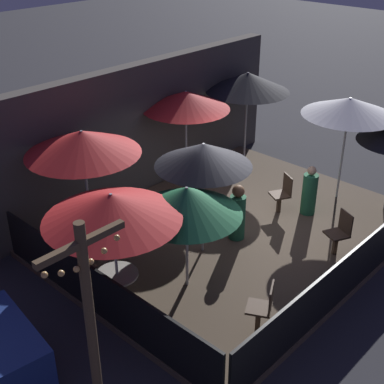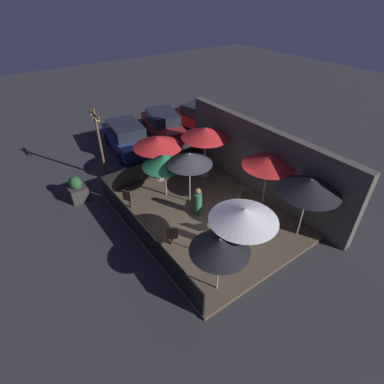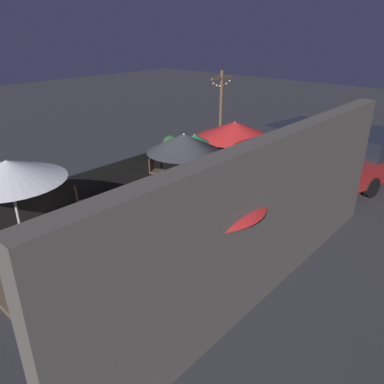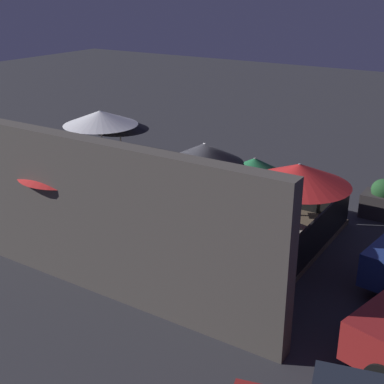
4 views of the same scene
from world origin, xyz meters
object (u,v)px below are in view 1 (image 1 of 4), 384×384
at_px(patio_chair_0, 198,179).
at_px(light_post, 92,338).
at_px(patio_umbrella_3, 186,100).
at_px(patio_umbrella_7, 187,201).
at_px(patio_umbrella_0, 112,207).
at_px(dining_table_1, 90,219).
at_px(patio_chair_2, 282,193).
at_px(dining_table_0, 118,281).
at_px(patio_chair_1, 263,307).
at_px(patron_1, 309,192).
at_px(patio_umbrella_5, 203,155).
at_px(patio_umbrella_1, 82,142).
at_px(patio_umbrella_4, 349,107).
at_px(patio_chair_3, 340,232).
at_px(patron_0, 237,214).
at_px(patio_umbrella_6, 248,82).

relative_size(patio_chair_0, light_post, 0.27).
xyz_separation_m(patio_umbrella_3, patio_umbrella_7, (-3.05, -2.92, -0.39)).
relative_size(patio_umbrella_3, patio_chair_0, 2.57).
height_order(patio_umbrella_0, dining_table_1, patio_umbrella_0).
xyz_separation_m(patio_chair_2, light_post, (-6.62, -1.84, 1.36)).
xyz_separation_m(patio_umbrella_7, dining_table_0, (-1.26, 0.44, -1.22)).
height_order(patio_chair_1, patron_1, patron_1).
bearing_deg(patio_umbrella_5, patio_umbrella_1, 126.33).
xyz_separation_m(patio_umbrella_3, patio_chair_0, (-0.45, -0.80, -1.65)).
distance_m(patio_umbrella_4, dining_table_0, 6.48).
bearing_deg(patio_chair_3, patio_umbrella_0, 0.00).
relative_size(patio_umbrella_0, patio_umbrella_4, 0.91).
xyz_separation_m(patron_0, patron_1, (1.92, -0.53, -0.05)).
bearing_deg(patio_umbrella_5, patio_chair_2, -6.14).
relative_size(patio_umbrella_7, patio_chair_0, 2.18).
bearing_deg(dining_table_0, light_post, -134.06).
xyz_separation_m(patio_umbrella_1, patio_umbrella_4, (5.28, -2.69, 0.02)).
relative_size(patio_umbrella_1, patio_umbrella_7, 1.23).
height_order(patio_chair_2, patron_1, patron_1).
height_order(patio_umbrella_1, patio_chair_2, patio_umbrella_1).
height_order(patio_umbrella_5, light_post, light_post).
xyz_separation_m(patio_umbrella_7, patio_chair_2, (3.44, 0.30, -1.28)).
bearing_deg(dining_table_0, patio_chair_2, -1.77).
bearing_deg(patio_umbrella_5, patio_chair_3, -49.07).
distance_m(patio_umbrella_3, patio_chair_1, 5.86).
distance_m(patio_umbrella_7, light_post, 3.53).
distance_m(patio_umbrella_1, light_post, 4.89).
bearing_deg(patio_umbrella_3, patron_0, -114.36).
height_order(patio_umbrella_0, patio_chair_1, patio_umbrella_0).
xyz_separation_m(patio_chair_2, patron_0, (-1.56, 0.05, 0.08)).
bearing_deg(dining_table_0, patio_chair_3, -25.48).
bearing_deg(patron_0, patio_umbrella_5, 123.54).
bearing_deg(patron_0, patio_umbrella_7, 147.68).
xyz_separation_m(patio_umbrella_5, patio_chair_2, (2.41, -0.26, -1.63)).
xyz_separation_m(patio_chair_0, patron_0, (-0.72, -1.78, 0.06)).
relative_size(patio_umbrella_1, patio_umbrella_5, 1.06).
height_order(patio_umbrella_0, patio_umbrella_5, patio_umbrella_5).
bearing_deg(patio_chair_0, patio_umbrella_1, -0.00).
bearing_deg(dining_table_0, patron_1, -6.99).
bearing_deg(patio_umbrella_3, patio_umbrella_0, -149.99).
height_order(patio_umbrella_6, patron_1, patio_umbrella_6).
height_order(patio_umbrella_1, patio_umbrella_7, patio_umbrella_1).
relative_size(patron_0, light_post, 0.35).
distance_m(patio_umbrella_4, patio_chair_0, 3.80).
height_order(patio_chair_3, patron_1, patron_1).
distance_m(patio_umbrella_3, patio_chair_0, 1.89).
bearing_deg(patio_umbrella_6, dining_table_0, -160.63).
bearing_deg(patio_chair_3, patio_umbrella_1, -25.70).
height_order(dining_table_1, light_post, light_post).
relative_size(patio_umbrella_0, patio_umbrella_5, 0.96).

